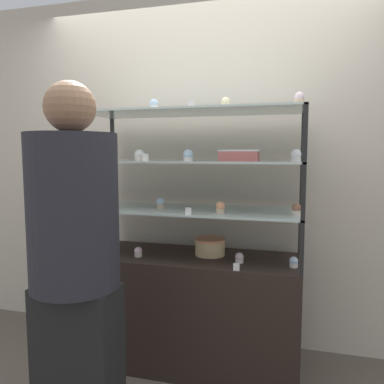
# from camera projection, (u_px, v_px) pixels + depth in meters

# --- Properties ---
(ground_plane) EXTENTS (20.00, 20.00, 0.00)m
(ground_plane) POSITION_uv_depth(u_px,v_px,m) (192.00, 362.00, 2.55)
(ground_plane) COLOR brown
(back_wall) EXTENTS (8.00, 0.05, 2.60)m
(back_wall) POSITION_uv_depth(u_px,v_px,m) (206.00, 169.00, 2.81)
(back_wall) COLOR beige
(back_wall) RESTS_ON ground_plane
(display_base) EXTENTS (1.40, 0.52, 0.75)m
(display_base) POSITION_uv_depth(u_px,v_px,m) (192.00, 310.00, 2.51)
(display_base) COLOR black
(display_base) RESTS_ON ground_plane
(display_riser_lower) EXTENTS (1.40, 0.52, 0.31)m
(display_riser_lower) POSITION_uv_depth(u_px,v_px,m) (192.00, 211.00, 2.44)
(display_riser_lower) COLOR black
(display_riser_lower) RESTS_ON display_base
(display_riser_middle) EXTENTS (1.40, 0.52, 0.31)m
(display_riser_middle) POSITION_uv_depth(u_px,v_px,m) (192.00, 163.00, 2.41)
(display_riser_middle) COLOR black
(display_riser_middle) RESTS_ON display_riser_lower
(display_riser_upper) EXTENTS (1.40, 0.52, 0.31)m
(display_riser_upper) POSITION_uv_depth(u_px,v_px,m) (192.00, 114.00, 2.38)
(display_riser_upper) COLOR black
(display_riser_upper) RESTS_ON display_riser_middle
(layer_cake_centerpiece) EXTENTS (0.21, 0.21, 0.11)m
(layer_cake_centerpiece) POSITION_uv_depth(u_px,v_px,m) (210.00, 247.00, 2.49)
(layer_cake_centerpiece) COLOR #DBBC84
(layer_cake_centerpiece) RESTS_ON display_base
(sheet_cake_frosted) EXTENTS (0.24, 0.14, 0.07)m
(sheet_cake_frosted) POSITION_uv_depth(u_px,v_px,m) (239.00, 155.00, 2.29)
(sheet_cake_frosted) COLOR #C66660
(sheet_cake_frosted) RESTS_ON display_riser_middle
(cupcake_0) EXTENTS (0.05, 0.05, 0.06)m
(cupcake_0) POSITION_uv_depth(u_px,v_px,m) (101.00, 247.00, 2.58)
(cupcake_0) COLOR white
(cupcake_0) RESTS_ON display_base
(cupcake_1) EXTENTS (0.05, 0.05, 0.06)m
(cupcake_1) POSITION_uv_depth(u_px,v_px,m) (138.00, 252.00, 2.45)
(cupcake_1) COLOR beige
(cupcake_1) RESTS_ON display_base
(cupcake_2) EXTENTS (0.05, 0.05, 0.06)m
(cupcake_2) POSITION_uv_depth(u_px,v_px,m) (239.00, 258.00, 2.31)
(cupcake_2) COLOR white
(cupcake_2) RESTS_ON display_base
(cupcake_3) EXTENTS (0.05, 0.05, 0.06)m
(cupcake_3) POSITION_uv_depth(u_px,v_px,m) (294.00, 262.00, 2.22)
(cupcake_3) COLOR white
(cupcake_3) RESTS_ON display_base
(price_tag_0) EXTENTS (0.04, 0.00, 0.04)m
(price_tag_0) POSITION_uv_depth(u_px,v_px,m) (236.00, 267.00, 2.15)
(price_tag_0) COLOR white
(price_tag_0) RESTS_ON display_base
(cupcake_4) EXTENTS (0.05, 0.05, 0.07)m
(cupcake_4) POSITION_uv_depth(u_px,v_px,m) (95.00, 202.00, 2.52)
(cupcake_4) COLOR white
(cupcake_4) RESTS_ON display_riser_lower
(cupcake_5) EXTENTS (0.05, 0.05, 0.07)m
(cupcake_5) POSITION_uv_depth(u_px,v_px,m) (160.00, 203.00, 2.45)
(cupcake_5) COLOR #CCB28C
(cupcake_5) RESTS_ON display_riser_lower
(cupcake_6) EXTENTS (0.05, 0.05, 0.07)m
(cupcake_6) POSITION_uv_depth(u_px,v_px,m) (220.00, 208.00, 2.25)
(cupcake_6) COLOR #CCB28C
(cupcake_6) RESTS_ON display_riser_lower
(cupcake_7) EXTENTS (0.05, 0.05, 0.07)m
(cupcake_7) POSITION_uv_depth(u_px,v_px,m) (296.00, 209.00, 2.18)
(cupcake_7) COLOR beige
(cupcake_7) RESTS_ON display_riser_lower
(price_tag_1) EXTENTS (0.04, 0.00, 0.04)m
(price_tag_1) POSITION_uv_depth(u_px,v_px,m) (188.00, 211.00, 2.20)
(price_tag_1) COLOR white
(price_tag_1) RESTS_ON display_riser_lower
(cupcake_8) EXTENTS (0.06, 0.06, 0.07)m
(cupcake_8) POSITION_uv_depth(u_px,v_px,m) (96.00, 155.00, 2.47)
(cupcake_8) COLOR #CCB28C
(cupcake_8) RESTS_ON display_riser_middle
(cupcake_9) EXTENTS (0.06, 0.06, 0.07)m
(cupcake_9) POSITION_uv_depth(u_px,v_px,m) (139.00, 155.00, 2.35)
(cupcake_9) COLOR beige
(cupcake_9) RESTS_ON display_riser_middle
(cupcake_10) EXTENTS (0.06, 0.06, 0.07)m
(cupcake_10) POSITION_uv_depth(u_px,v_px,m) (188.00, 156.00, 2.28)
(cupcake_10) COLOR white
(cupcake_10) RESTS_ON display_riser_middle
(cupcake_11) EXTENTS (0.06, 0.06, 0.07)m
(cupcake_11) POSITION_uv_depth(u_px,v_px,m) (296.00, 156.00, 2.18)
(cupcake_11) COLOR white
(cupcake_11) RESTS_ON display_riser_middle
(price_tag_2) EXTENTS (0.04, 0.00, 0.04)m
(price_tag_2) POSITION_uv_depth(u_px,v_px,m) (146.00, 157.00, 2.23)
(price_tag_2) COLOR white
(price_tag_2) RESTS_ON display_riser_middle
(cupcake_12) EXTENTS (0.06, 0.06, 0.07)m
(cupcake_12) POSITION_uv_depth(u_px,v_px,m) (90.00, 107.00, 2.43)
(cupcake_12) COLOR white
(cupcake_12) RESTS_ON display_riser_upper
(cupcake_13) EXTENTS (0.06, 0.06, 0.07)m
(cupcake_13) POSITION_uv_depth(u_px,v_px,m) (154.00, 105.00, 2.34)
(cupcake_13) COLOR white
(cupcake_13) RESTS_ON display_riser_upper
(cupcake_14) EXTENTS (0.06, 0.06, 0.07)m
(cupcake_14) POSITION_uv_depth(u_px,v_px,m) (226.00, 103.00, 2.27)
(cupcake_14) COLOR beige
(cupcake_14) RESTS_ON display_riser_upper
(cupcake_15) EXTENTS (0.06, 0.06, 0.07)m
(cupcake_15) POSITION_uv_depth(u_px,v_px,m) (299.00, 99.00, 2.07)
(cupcake_15) COLOR #CCB28C
(cupcake_15) RESTS_ON display_riser_upper
(price_tag_3) EXTENTS (0.04, 0.00, 0.04)m
(price_tag_3) POSITION_uv_depth(u_px,v_px,m) (191.00, 102.00, 2.12)
(price_tag_3) COLOR white
(price_tag_3) RESTS_ON display_riser_upper
(customer_figure) EXTENTS (0.41, 0.41, 1.74)m
(customer_figure) POSITION_uv_depth(u_px,v_px,m) (75.00, 261.00, 1.72)
(customer_figure) COLOR black
(customer_figure) RESTS_ON ground_plane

